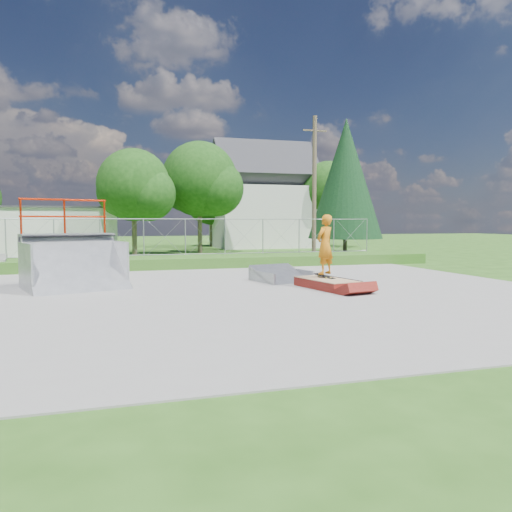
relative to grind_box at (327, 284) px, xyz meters
The scene contains 17 objects.
ground 3.03m from the grind_box, 168.59° to the right, with size 120.00×120.00×0.00m, color #2A5317.
concrete_pad 3.03m from the grind_box, 168.59° to the right, with size 20.00×16.00×0.04m, color gray.
grass_berm 9.38m from the grind_box, 108.43° to the left, with size 24.00×3.00×0.50m, color #2A5317.
grind_box is the anchor object (origin of this frame).
quarter_pipe 8.11m from the grind_box, 163.65° to the left, with size 2.91×2.46×2.91m, color #94979B, non-canonical shape.
flat_bank_ramp 2.36m from the grind_box, 107.97° to the left, with size 1.71×1.82×0.52m, color #94979B, non-canonical shape.
skateboard 0.36m from the grind_box, 77.56° to the left, with size 0.22×0.80×0.02m, color black.
skater 1.21m from the grind_box, 77.56° to the left, with size 0.71×0.46×1.93m, color #C97313.
chain_link_fence 10.41m from the grind_box, 106.68° to the left, with size 20.00×0.06×1.80m, color gray, non-canonical shape.
utility_building_flat 24.08m from the grind_box, 117.13° to the left, with size 10.00×6.00×3.00m, color silver.
gable_house 26.36m from the grind_box, 76.64° to the left, with size 8.40×6.08×8.94m.
utility_pole 12.85m from the grind_box, 68.31° to the left, with size 0.24×0.24×8.00m, color #4E4231.
tree_left_near 18.33m from the grind_box, 105.31° to the left, with size 4.76×4.48×6.65m.
tree_center 19.77m from the grind_box, 90.54° to the left, with size 5.44×5.12×7.60m.
tree_right_far 26.19m from the grind_box, 64.05° to the left, with size 5.10×4.80×7.12m.
tree_back_mid 27.57m from the grind_box, 85.29° to the left, with size 4.08×3.84×5.70m.
conifer_tree 19.35m from the grind_box, 61.15° to the left, with size 5.04×5.04×9.10m.
Camera 1 is at (-3.83, -13.90, 2.17)m, focal length 35.00 mm.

